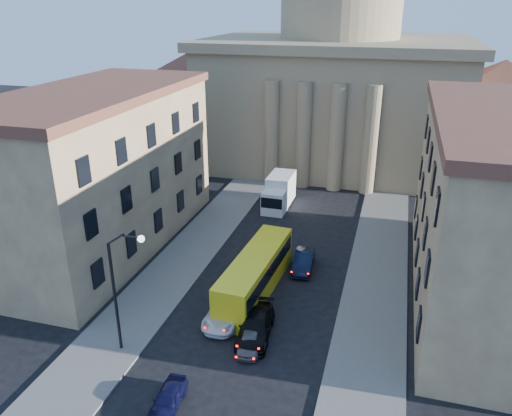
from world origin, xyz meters
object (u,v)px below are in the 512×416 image
at_px(car_left_near, 168,398).
at_px(box_truck, 279,192).
at_px(street_lamp, 120,283).
at_px(city_bus, 255,273).

relative_size(car_left_near, box_truck, 0.57).
distance_m(street_lamp, car_left_near, 7.70).
bearing_deg(car_left_near, street_lamp, 136.39).
bearing_deg(car_left_near, city_bus, 79.42).
xyz_separation_m(street_lamp, box_truck, (3.73, 27.52, -3.62)).
distance_m(car_left_near, box_truck, 31.41).
relative_size(car_left_near, city_bus, 0.31).
bearing_deg(city_bus, car_left_near, -92.38).
bearing_deg(box_truck, street_lamp, -97.00).
height_order(car_left_near, city_bus, city_bus).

